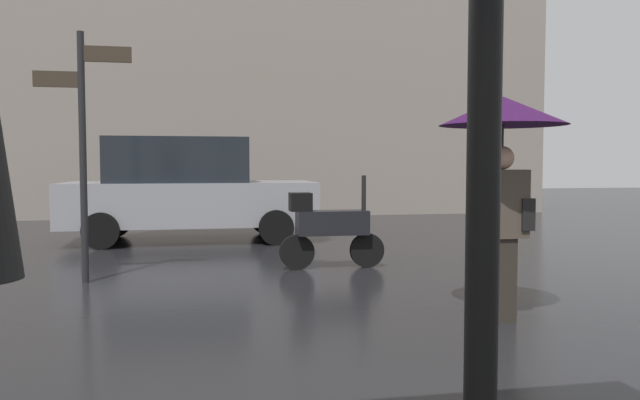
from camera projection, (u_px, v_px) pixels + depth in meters
The scene contains 4 objects.
pedestrian_with_umbrella at pixel (503, 138), 5.38m from camera, with size 1.10×1.10×1.97m.
parked_scooter at pixel (329, 227), 8.20m from camera, with size 1.41×0.32×1.23m.
parked_car_left at pixel (187, 189), 11.17m from camera, with size 4.41×1.95×1.85m.
street_signpost at pixel (83, 131), 7.14m from camera, with size 1.08×0.08×2.90m.
Camera 1 is at (-0.27, -2.51, 1.38)m, focal length 34.82 mm.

